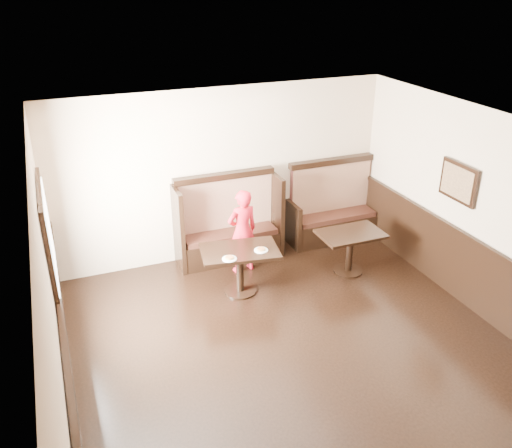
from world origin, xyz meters
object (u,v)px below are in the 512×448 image
booth_main (228,228)px  table_main (240,260)px  table_neighbor (350,243)px  booth_neighbor (332,213)px  child (242,231)px

booth_main → table_main: 1.12m
booth_main → table_neighbor: size_ratio=1.76×
booth_neighbor → table_main: (-2.15, -1.10, 0.07)m
booth_main → table_neighbor: 2.00m
booth_neighbor → child: 1.96m
booth_main → table_neighbor: bearing=-36.0°
booth_neighbor → child: (-1.88, -0.51, 0.21)m
child → table_main: bearing=58.3°
table_main → table_neighbor: 1.82m
booth_main → table_main: bearing=-100.2°
table_main → table_neighbor: (1.81, -0.07, -0.03)m
table_neighbor → booth_main: bearing=144.0°
booth_main → booth_neighbor: size_ratio=1.06×
booth_main → table_neighbor: (1.62, -1.18, -0.01)m
booth_neighbor → child: bearing=-165.0°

